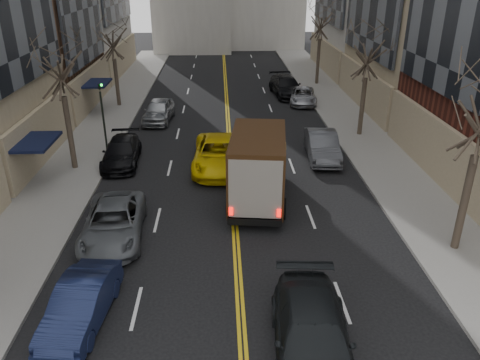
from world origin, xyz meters
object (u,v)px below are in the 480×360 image
object	(u,v)px
ups_truck	(258,166)
observer_sedan	(312,338)
pedestrian	(244,189)
taxi	(218,154)

from	to	relation	value
ups_truck	observer_sedan	size ratio (longest dim) A/B	1.19
observer_sedan	pedestrian	xyz separation A→B (m)	(-1.44, 10.01, -0.05)
ups_truck	taxi	size ratio (longest dim) A/B	1.13
taxi	pedestrian	bearing A→B (deg)	-72.69
observer_sedan	taxi	world-z (taller)	taxi
ups_truck	observer_sedan	xyz separation A→B (m)	(0.76, -10.28, -0.99)
observer_sedan	taxi	bearing A→B (deg)	104.73
ups_truck	observer_sedan	world-z (taller)	ups_truck
observer_sedan	taxi	distance (m)	14.66
ups_truck	pedestrian	size ratio (longest dim) A/B	4.47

